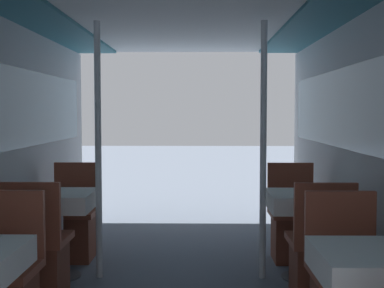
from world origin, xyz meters
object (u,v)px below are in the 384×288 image
at_px(support_pole_right_1, 263,151).
at_px(support_pole_left_1, 98,151).
at_px(chair_left_near_1, 38,261).
at_px(chair_right_far_1, 293,230).
at_px(chair_left_far_1, 73,229).
at_px(dining_table_right_1, 305,206).
at_px(chair_right_near_1, 319,263).
at_px(dining_table_left_1, 57,206).
at_px(dining_table_right_0, 379,273).

bearing_deg(support_pole_right_1, support_pole_left_1, 180.00).
xyz_separation_m(chair_left_near_1, chair_right_far_1, (2.05, 1.09, 0.00)).
relative_size(chair_left_far_1, dining_table_right_1, 1.25).
height_order(chair_left_near_1, chair_right_near_1, same).
bearing_deg(support_pole_left_1, chair_left_far_1, 122.46).
xyz_separation_m(dining_table_right_1, chair_right_far_1, (0.00, 0.54, -0.32)).
bearing_deg(chair_left_far_1, dining_table_left_1, 90.00).
height_order(chair_right_far_1, support_pole_right_1, support_pole_right_1).
xyz_separation_m(dining_table_left_1, support_pole_right_1, (1.70, -0.00, 0.46)).
bearing_deg(support_pole_right_1, chair_left_far_1, 162.27).
relative_size(support_pole_left_1, chair_right_far_1, 2.37).
bearing_deg(dining_table_right_0, dining_table_left_1, 138.36).
bearing_deg(support_pole_left_1, chair_left_near_1, -122.46).
distance_m(dining_table_left_1, support_pole_right_1, 1.76).
relative_size(dining_table_right_0, dining_table_right_1, 1.00).
distance_m(dining_table_right_1, support_pole_right_1, 0.57).
relative_size(dining_table_right_1, support_pole_right_1, 0.34).
height_order(dining_table_left_1, dining_table_right_0, same).
height_order(chair_left_far_1, chair_right_near_1, same).
distance_m(dining_table_right_1, chair_right_near_1, 0.63).
xyz_separation_m(dining_table_left_1, chair_left_near_1, (0.00, -0.54, -0.32)).
xyz_separation_m(dining_table_left_1, chair_right_near_1, (2.05, -0.54, -0.32)).
bearing_deg(chair_right_near_1, dining_table_left_1, 165.12).
distance_m(dining_table_right_0, chair_right_near_1, 1.32).
distance_m(chair_left_near_1, chair_left_far_1, 1.09).
bearing_deg(chair_left_far_1, chair_right_near_1, 152.02).
height_order(dining_table_right_0, chair_right_far_1, chair_right_far_1).
bearing_deg(chair_right_far_1, dining_table_right_1, 90.00).
xyz_separation_m(dining_table_right_0, chair_right_far_1, (0.00, 2.37, -0.32)).
height_order(chair_left_far_1, support_pole_right_1, support_pole_right_1).
distance_m(dining_table_left_1, support_pole_left_1, 0.57).
xyz_separation_m(support_pole_left_1, dining_table_right_0, (1.70, -1.82, -0.46)).
bearing_deg(chair_left_near_1, chair_right_near_1, 0.00).
relative_size(dining_table_left_1, chair_left_far_1, 0.80).
bearing_deg(dining_table_right_0, support_pole_left_1, 133.07).
bearing_deg(chair_right_near_1, support_pole_right_1, 122.46).
bearing_deg(support_pole_right_1, dining_table_right_1, 0.00).
bearing_deg(chair_left_far_1, chair_left_near_1, 90.00).
bearing_deg(dining_table_left_1, chair_left_near_1, -90.00).
xyz_separation_m(support_pole_left_1, dining_table_right_1, (1.70, 0.00, -0.46)).
bearing_deg(dining_table_right_0, chair_left_far_1, 130.89).
xyz_separation_m(support_pole_left_1, chair_right_near_1, (1.70, -0.54, -0.77)).
relative_size(chair_left_near_1, chair_left_far_1, 1.00).
distance_m(dining_table_left_1, dining_table_right_0, 2.74).
height_order(dining_table_left_1, support_pole_right_1, support_pole_right_1).
height_order(support_pole_left_1, dining_table_right_1, support_pole_left_1).
distance_m(chair_left_near_1, support_pole_right_1, 1.95).
relative_size(dining_table_right_0, chair_right_far_1, 0.80).
relative_size(chair_left_near_1, support_pole_right_1, 0.42).
xyz_separation_m(dining_table_right_0, support_pole_right_1, (-0.35, 1.82, 0.46)).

